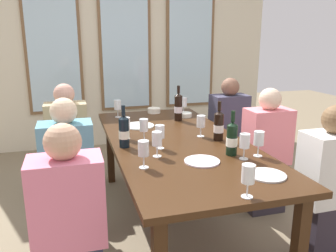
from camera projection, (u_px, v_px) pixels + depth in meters
name	position (u px, v px, depth m)	size (l,w,h in m)	color
ground_plane	(176.00, 224.00, 2.88)	(12.00, 12.00, 0.00)	#7A6B51
back_wall_with_windows	(125.00, 42.00, 4.74)	(4.21, 0.10, 2.90)	beige
dining_table	(176.00, 148.00, 2.71)	(1.01, 2.24, 0.74)	#38200F
white_plate_0	(267.00, 175.00, 1.99)	(0.22, 0.22, 0.01)	white
white_plate_1	(139.00, 126.00, 3.09)	(0.28, 0.28, 0.01)	white
white_plate_2	(202.00, 161.00, 2.21)	(0.23, 0.23, 0.01)	white
wine_bottle_0	(232.00, 138.00, 2.32)	(0.08, 0.08, 0.31)	black
wine_bottle_1	(219.00, 126.00, 2.65)	(0.08, 0.08, 0.31)	black
wine_bottle_2	(124.00, 131.00, 2.48)	(0.08, 0.08, 0.31)	black
wine_bottle_3	(178.00, 107.00, 3.27)	(0.08, 0.08, 0.34)	black
tasting_bowl_0	(185.00, 115.00, 3.46)	(0.15, 0.15, 0.04)	white
tasting_bowl_1	(154.00, 110.00, 3.63)	(0.13, 0.13, 0.05)	white
wine_glass_0	(157.00, 139.00, 2.28)	(0.07, 0.07, 0.17)	white
wine_glass_1	(144.00, 150.00, 2.08)	(0.07, 0.07, 0.17)	white
wine_glass_2	(118.00, 106.00, 3.41)	(0.07, 0.07, 0.17)	white
wine_glass_3	(144.00, 126.00, 2.63)	(0.07, 0.07, 0.17)	white
wine_glass_4	(248.00, 175.00, 1.70)	(0.07, 0.07, 0.17)	white
wine_glass_5	(259.00, 139.00, 2.29)	(0.07, 0.07, 0.17)	white
wine_glass_6	(201.00, 122.00, 2.75)	(0.07, 0.07, 0.17)	white
wine_glass_7	(184.00, 102.00, 3.56)	(0.07, 0.07, 0.17)	white
wine_glass_8	(126.00, 125.00, 2.68)	(0.07, 0.07, 0.17)	white
wine_glass_9	(245.00, 142.00, 2.24)	(0.07, 0.07, 0.17)	white
wine_glass_10	(160.00, 133.00, 2.45)	(0.07, 0.07, 0.17)	white
seated_person_0	(69.00, 176.00, 2.54)	(0.38, 0.24, 1.11)	#382539
seated_person_1	(266.00, 154.00, 3.00)	(0.38, 0.24, 1.11)	#322C36
seated_person_2	(70.00, 229.00, 1.83)	(0.38, 0.24, 1.11)	#2F2C44
seated_person_3	(328.00, 191.00, 2.29)	(0.38, 0.24, 1.11)	#302833
seated_person_4	(68.00, 145.00, 3.26)	(0.38, 0.24, 1.11)	#2C3333
seated_person_5	(228.00, 132.00, 3.69)	(0.38, 0.24, 1.11)	#2D332D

